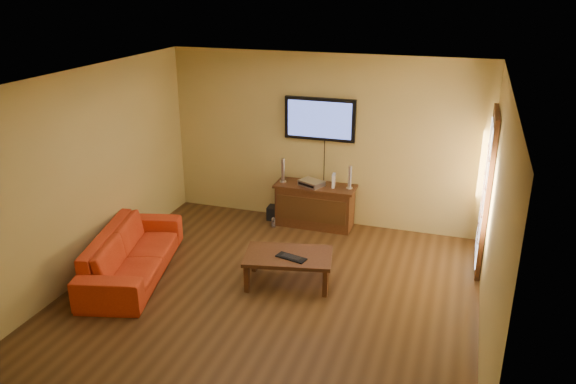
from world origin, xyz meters
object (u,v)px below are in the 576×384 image
at_px(bottle, 273,222).
at_px(media_console, 315,205).
at_px(coffee_table, 288,258).
at_px(av_receiver, 311,183).
at_px(sofa, 132,246).
at_px(subwoofer, 275,213).
at_px(television, 320,119).
at_px(speaker_left, 283,171).
at_px(speaker_right, 350,178).
at_px(game_console, 334,181).
at_px(keyboard, 291,257).

bearing_deg(bottle, media_console, 25.56).
xyz_separation_m(coffee_table, av_receiver, (-0.22, 1.85, 0.36)).
distance_m(coffee_table, sofa, 2.09).
bearing_deg(subwoofer, television, 10.43).
xyz_separation_m(coffee_table, subwoofer, (-0.86, 1.92, -0.25)).
distance_m(coffee_table, speaker_left, 2.06).
height_order(speaker_right, game_console, speaker_right).
xyz_separation_m(game_console, subwoofer, (-0.99, 0.02, -0.68)).
distance_m(sofa, subwoofer, 2.63).
distance_m(coffee_table, game_console, 1.95).
relative_size(coffee_table, subwoofer, 5.50).
height_order(av_receiver, subwoofer, av_receiver).
relative_size(av_receiver, subwoofer, 1.63).
bearing_deg(av_receiver, coffee_table, -58.26).
bearing_deg(subwoofer, coffee_table, -68.78).
distance_m(television, av_receiver, 1.00).
bearing_deg(coffee_table, keyboard, -51.36).
bearing_deg(coffee_table, speaker_left, 110.49).
height_order(sofa, game_console, game_console).
bearing_deg(bottle, coffee_table, -64.24).
bearing_deg(game_console, speaker_right, -4.22).
relative_size(television, coffee_table, 0.92).
bearing_deg(coffee_table, av_receiver, 96.88).
relative_size(av_receiver, bottle, 2.00).
xyz_separation_m(speaker_right, av_receiver, (-0.59, -0.06, -0.13)).
xyz_separation_m(speaker_left, keyboard, (0.77, -1.96, -0.44)).
bearing_deg(bottle, speaker_right, 15.53).
relative_size(sofa, subwoofer, 9.54).
height_order(coffee_table, speaker_left, speaker_left).
bearing_deg(game_console, bottle, -168.45).
distance_m(media_console, av_receiver, 0.39).
relative_size(media_console, keyboard, 3.07).
height_order(game_console, subwoofer, game_console).
bearing_deg(subwoofer, speaker_right, -3.34).
height_order(coffee_table, game_console, game_console).
xyz_separation_m(sofa, subwoofer, (1.18, 2.33, -0.30)).
xyz_separation_m(speaker_left, speaker_right, (1.07, 0.04, -0.01)).
bearing_deg(media_console, game_console, 3.27).
bearing_deg(speaker_right, subwoofer, 179.67).
height_order(sofa, av_receiver, sofa).
relative_size(media_console, television, 1.14).
distance_m(speaker_right, game_console, 0.26).
bearing_deg(media_console, sofa, -129.33).
bearing_deg(media_console, coffee_table, -84.87).
xyz_separation_m(television, sofa, (-1.88, -2.49, -1.29)).
relative_size(subwoofer, keyboard, 0.53).
distance_m(media_console, sofa, 2.96).
distance_m(game_console, keyboard, 2.02).
relative_size(av_receiver, keyboard, 0.87).
relative_size(media_console, sofa, 0.60).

